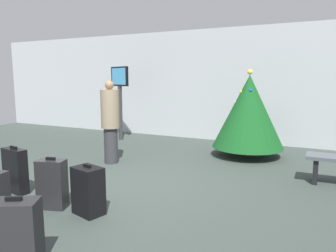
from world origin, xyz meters
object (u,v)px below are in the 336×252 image
suitcase_1 (16,235)px  suitcase_6 (88,191)px  suitcase_7 (15,171)px  traveller_0 (110,120)px  holiday_tree (249,111)px  suitcase_0 (52,184)px  flight_info_kiosk (120,90)px

suitcase_1 → suitcase_6: 1.26m
suitcase_7 → traveller_0: bearing=82.1°
holiday_tree → suitcase_6: bearing=-106.3°
suitcase_7 → suitcase_6: bearing=-4.9°
holiday_tree → suitcase_6: holiday_tree is taller
traveller_0 → suitcase_6: traveller_0 is taller
suitcase_0 → traveller_0: bearing=106.8°
suitcase_1 → traveller_0: bearing=113.0°
suitcase_0 → suitcase_6: suitcase_0 is taller
holiday_tree → traveller_0: size_ratio=1.14×
suitcase_0 → holiday_tree: bearing=66.9°
suitcase_1 → suitcase_6: size_ratio=1.05×
traveller_0 → suitcase_0: bearing=-73.2°
suitcase_6 → suitcase_1: bearing=-80.3°
flight_info_kiosk → suitcase_1: 6.37m
flight_info_kiosk → traveller_0: 2.61m
traveller_0 → suitcase_1: (1.46, -3.44, -0.56)m
traveller_0 → suitcase_0: traveller_0 is taller
holiday_tree → suitcase_1: (-0.96, -5.27, -0.69)m
flight_info_kiosk → suitcase_1: size_ratio=2.97×
suitcase_1 → suitcase_7: suitcase_7 is taller
suitcase_0 → suitcase_7: bearing=168.6°
flight_info_kiosk → suitcase_6: size_ratio=3.13×
suitcase_0 → suitcase_1: suitcase_0 is taller
suitcase_1 → flight_info_kiosk: bearing=115.9°
suitcase_1 → suitcase_7: (-1.74, 1.37, 0.02)m
holiday_tree → suitcase_6: (-1.18, -4.03, -0.71)m
suitcase_1 → suitcase_6: (-0.21, 1.24, -0.02)m
flight_info_kiosk → suitcase_0: (1.96, -4.47, -1.10)m
traveller_0 → suitcase_0: (0.68, -2.26, -0.56)m
suitcase_6 → suitcase_0: bearing=-173.7°
suitcase_1 → suitcase_7: bearing=141.8°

